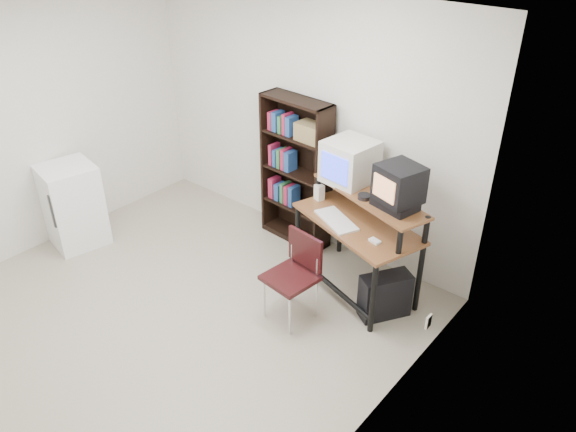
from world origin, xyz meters
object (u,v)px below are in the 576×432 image
Objects in this scene: pc_tower at (385,296)px; mini_fridge at (73,205)px; crt_monitor at (350,162)px; school_chair at (296,269)px; crt_tv at (399,184)px; bookshelf at (297,169)px; computer_desk at (359,225)px.

mini_fridge is at bearing -129.62° from pc_tower.
pc_tower is 3.38m from mini_fridge.
school_chair is at bearing -77.38° from crt_monitor.
school_chair is at bearing -108.42° from crt_tv.
bookshelf is at bearing 53.42° from mini_fridge.
mini_fridge is at bearing -138.24° from computer_desk.
crt_tv reaches higher than school_chair.
crt_tv is 3.45m from mini_fridge.
school_chair is 1.36m from bookshelf.
crt_monitor is at bearing 41.67° from mini_fridge.
school_chair is at bearing 23.64° from mini_fridge.
crt_monitor is 1.05× the size of pc_tower.
bookshelf is (-0.73, 0.14, -0.35)m from crt_monitor.
school_chair is at bearing -87.99° from computer_desk.
crt_monitor reaches higher than computer_desk.
computer_desk is 0.62m from crt_tv.
crt_monitor reaches higher than mini_fridge.
computer_desk is 0.74m from school_chair.
pc_tower is (0.10, -0.22, -1.00)m from crt_tv.
bookshelf is at bearing -175.53° from crt_tv.
pc_tower is 1.65m from bookshelf.
bookshelf is (-1.01, 0.35, 0.13)m from computer_desk.
bookshelf is 1.77× the size of mini_fridge.
computer_desk is 3.05m from mini_fridge.
school_chair is (0.09, -0.90, -0.68)m from crt_monitor.
mini_fridge is (-2.50, -1.45, -0.72)m from crt_monitor.
crt_tv is (0.61, -0.17, 0.04)m from crt_monitor.
crt_tv is at bearing 33.85° from mini_fridge.
crt_monitor is 1.13m from school_chair.
pc_tower is at bearing -16.29° from bookshelf.
crt_tv is 1.43m from bookshelf.
school_chair is 0.90× the size of mini_fridge.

